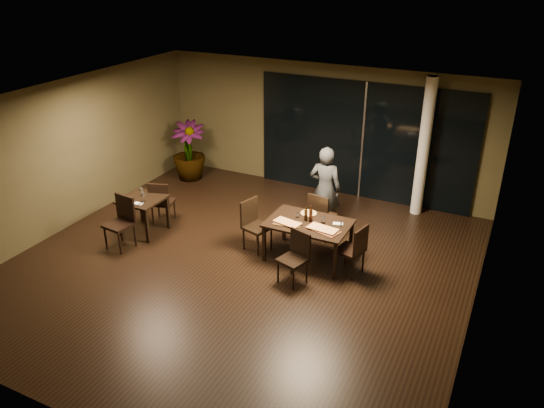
{
  "coord_description": "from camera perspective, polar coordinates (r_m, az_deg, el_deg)",
  "views": [
    {
      "loc": [
        4.18,
        -7.21,
        5.17
      ],
      "look_at": [
        0.33,
        0.64,
        1.05
      ],
      "focal_mm": 35.0,
      "sensor_mm": 36.0,
      "label": 1
    }
  ],
  "objects": [
    {
      "name": "wall_right",
      "position": [
        8.09,
        22.23,
        -3.8
      ],
      "size": [
        0.1,
        8.0,
        3.0
      ],
      "primitive_type": "cube",
      "color": "#433E24",
      "rests_on": "ground"
    },
    {
      "name": "pizza_board_left",
      "position": [
        9.61,
        1.66,
        -2.11
      ],
      "size": [
        0.54,
        0.33,
        0.01
      ],
      "primitive_type": "cube",
      "rotation": [
        0.0,
        0.0,
        0.15
      ],
      "color": "#412C15",
      "rests_on": "main_table"
    },
    {
      "name": "main_table",
      "position": [
        9.72,
        3.95,
        -2.37
      ],
      "size": [
        1.5,
        1.0,
        0.75
      ],
      "color": "black",
      "rests_on": "ground"
    },
    {
      "name": "side_napkin",
      "position": [
        10.69,
        -14.22,
        0.04
      ],
      "size": [
        0.18,
        0.12,
        0.01
      ],
      "primitive_type": "cube",
      "rotation": [
        0.0,
        0.0,
        -0.03
      ],
      "color": "white",
      "rests_on": "side_table"
    },
    {
      "name": "wine_glass_a",
      "position": [
        11.01,
        -13.88,
        1.28
      ],
      "size": [
        0.08,
        0.08,
        0.17
      ],
      "primitive_type": null,
      "color": "white",
      "rests_on": "side_table"
    },
    {
      "name": "window_panel",
      "position": [
        12.23,
        9.77,
        6.66
      ],
      "size": [
        5.0,
        0.06,
        2.7
      ],
      "primitive_type": "cube",
      "color": "black",
      "rests_on": "ground"
    },
    {
      "name": "tumbler_left",
      "position": [
        9.85,
        2.79,
        -1.21
      ],
      "size": [
        0.07,
        0.07,
        0.08
      ],
      "primitive_type": "cylinder",
      "color": "white",
      "rests_on": "main_table"
    },
    {
      "name": "oblong_pizza_right",
      "position": [
        9.43,
        5.49,
        -2.69
      ],
      "size": [
        0.53,
        0.29,
        0.02
      ],
      "primitive_type": null,
      "rotation": [
        0.0,
        0.0,
        -0.12
      ],
      "color": "maroon",
      "rests_on": "pizza_board_right"
    },
    {
      "name": "bottle_a",
      "position": [
        9.68,
        3.67,
        -1.04
      ],
      "size": [
        0.06,
        0.06,
        0.29
      ],
      "primitive_type": null,
      "color": "black",
      "rests_on": "main_table"
    },
    {
      "name": "chair_main_near",
      "position": [
        9.13,
        2.58,
        -5.43
      ],
      "size": [
        0.54,
        0.54,
        0.93
      ],
      "rotation": [
        0.0,
        0.0,
        -0.3
      ],
      "color": "black",
      "rests_on": "ground"
    },
    {
      "name": "bottle_b",
      "position": [
        9.66,
        4.19,
        -1.25
      ],
      "size": [
        0.05,
        0.05,
        0.25
      ],
      "primitive_type": null,
      "color": "black",
      "rests_on": "main_table"
    },
    {
      "name": "column",
      "position": [
        11.6,
        16.0,
        5.8
      ],
      "size": [
        0.24,
        0.24,
        3.0
      ],
      "primitive_type": "cylinder",
      "color": "white",
      "rests_on": "ground"
    },
    {
      "name": "ceiling",
      "position": [
        8.61,
        -3.94,
        10.71
      ],
      "size": [
        8.0,
        8.0,
        0.04
      ],
      "primitive_type": "cube",
      "color": "silver",
      "rests_on": "wall_back"
    },
    {
      "name": "chair_main_far",
      "position": [
        10.47,
        5.25,
        -1.07
      ],
      "size": [
        0.52,
        0.52,
        0.98
      ],
      "rotation": [
        0.0,
        0.0,
        2.99
      ],
      "color": "black",
      "rests_on": "ground"
    },
    {
      "name": "wine_glass_b",
      "position": [
        10.75,
        -13.7,
        0.75
      ],
      "size": [
        0.09,
        0.09,
        0.19
      ],
      "primitive_type": null,
      "color": "white",
      "rests_on": "side_table"
    },
    {
      "name": "pizza_board_right",
      "position": [
        9.44,
        5.49,
        -2.78
      ],
      "size": [
        0.68,
        0.47,
        0.01
      ],
      "primitive_type": "cube",
      "rotation": [
        0.0,
        0.0,
        -0.3
      ],
      "color": "#452616",
      "rests_on": "main_table"
    },
    {
      "name": "bottle_c",
      "position": [
        9.69,
        4.2,
        -0.99
      ],
      "size": [
        0.07,
        0.07,
        0.3
      ],
      "primitive_type": null,
      "color": "black",
      "rests_on": "main_table"
    },
    {
      "name": "ground",
      "position": [
        9.81,
        -3.42,
        -6.62
      ],
      "size": [
        8.0,
        8.0,
        0.0
      ],
      "primitive_type": "plane",
      "color": "black",
      "rests_on": "ground"
    },
    {
      "name": "chair_main_right",
      "position": [
        9.39,
        8.84,
        -4.68
      ],
      "size": [
        0.53,
        0.53,
        0.96
      ],
      "rotation": [
        0.0,
        0.0,
        -1.8
      ],
      "color": "black",
      "rests_on": "ground"
    },
    {
      "name": "chair_side_far",
      "position": [
        11.28,
        -11.84,
        0.39
      ],
      "size": [
        0.55,
        0.55,
        0.95
      ],
      "rotation": [
        0.0,
        0.0,
        3.45
      ],
      "color": "black",
      "rests_on": "ground"
    },
    {
      "name": "round_pizza",
      "position": [
        10.0,
        3.96,
        -1.01
      ],
      "size": [
        0.3,
        0.3,
        0.01
      ],
      "primitive_type": "cylinder",
      "color": "#AF1C13",
      "rests_on": "main_table"
    },
    {
      "name": "wall_back",
      "position": [
        12.56,
        5.55,
        8.13
      ],
      "size": [
        8.0,
        0.1,
        3.0
      ],
      "primitive_type": "cube",
      "color": "#433E24",
      "rests_on": "ground"
    },
    {
      "name": "napkin_near",
      "position": [
        9.46,
        6.62,
        -2.76
      ],
      "size": [
        0.18,
        0.1,
        0.01
      ],
      "primitive_type": "cube",
      "rotation": [
        0.0,
        0.0,
        0.01
      ],
      "color": "white",
      "rests_on": "main_table"
    },
    {
      "name": "oblong_pizza_left",
      "position": [
        9.6,
        1.66,
        -2.02
      ],
      "size": [
        0.51,
        0.31,
        0.02
      ],
      "primitive_type": null,
      "rotation": [
        0.0,
        0.0,
        -0.21
      ],
      "color": "maroon",
      "rests_on": "pizza_board_left"
    },
    {
      "name": "chair_side_near",
      "position": [
        10.58,
        -15.86,
        -1.57
      ],
      "size": [
        0.53,
        0.53,
        1.03
      ],
      "rotation": [
        0.0,
        0.0,
        -0.12
      ],
      "color": "black",
      "rests_on": "ground"
    },
    {
      "name": "tumbler_right",
      "position": [
        9.67,
        5.52,
        -1.76
      ],
      "size": [
        0.08,
        0.08,
        0.1
      ],
      "primitive_type": "cylinder",
      "color": "white",
      "rests_on": "main_table"
    },
    {
      "name": "wall_left",
      "position": [
        11.54,
        -21.51,
        4.9
      ],
      "size": [
        0.1,
        8.0,
        3.0
      ],
      "primitive_type": "cube",
      "color": "#433E24",
      "rests_on": "ground"
    },
    {
      "name": "potted_plant",
      "position": [
        13.45,
        -8.96,
        5.67
      ],
      "size": [
        1.09,
        1.09,
        1.47
      ],
      "primitive_type": "imported",
      "rotation": [
        0.0,
        0.0,
        0.5
      ],
      "color": "#1C4918",
      "rests_on": "ground"
    },
    {
      "name": "napkin_far",
      "position": [
        9.67,
        7.11,
        -2.12
      ],
      "size": [
        0.2,
        0.15,
        0.01
      ],
      "primitive_type": "cube",
      "rotation": [
        0.0,
        0.0,
        0.33
      ],
      "color": "white",
      "rests_on": "main_table"
    },
    {
      "name": "wall_front",
      "position": [
        6.4,
        -22.19,
        -11.96
      ],
      "size": [
        8.0,
        0.1,
        3.0
      ],
      "primitive_type": "cube",
      "color": "#433E24",
      "rests_on": "ground"
    },
    {
      "name": "chair_main_left",
      "position": [
        10.11,
        -1.96,
        -1.94
      ],
      "size": [
        0.57,
        0.57,
        0.99
      ],
      "rotation": [
        0.0,
        0.0,
        1.3
      ],
      "color": "black",
      "rests_on": "ground"
    },
    {
      "name": "diner",
      "position": [
        10.73,
        5.73,
        1.61
      ],
      "size": [
        0.63,
        0.44,
        1.79
      ],
      "primitive_type": "imported",
      "rotation": [
        0.0,
        0.0,
        3.2
      ],
      "color": "#2C2E31",
      "rests_on": "ground"
    },
    {
      "name": "side_table",
      "position": [
        10.97,
        -13.73,
        -0.01
      ],
      "size": [
        0.8,
        0.8,
        0.75
      ],
      "color": "black",
      "rests_on": "ground"
    }
  ]
}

